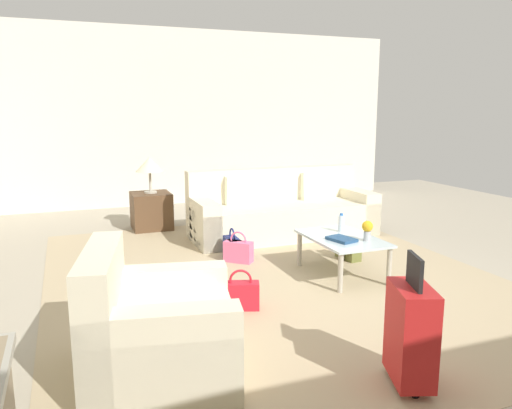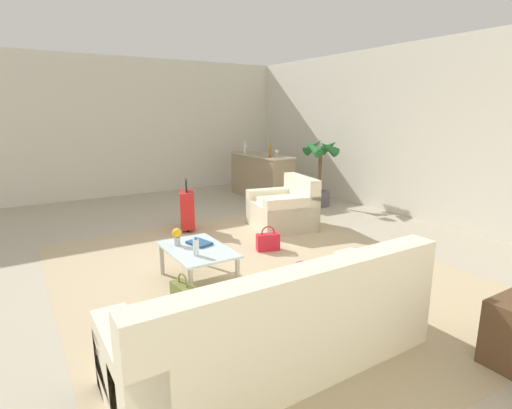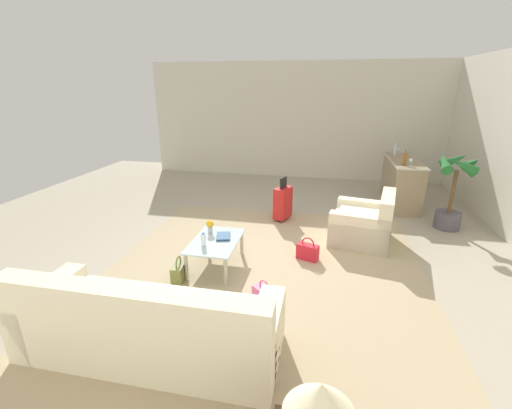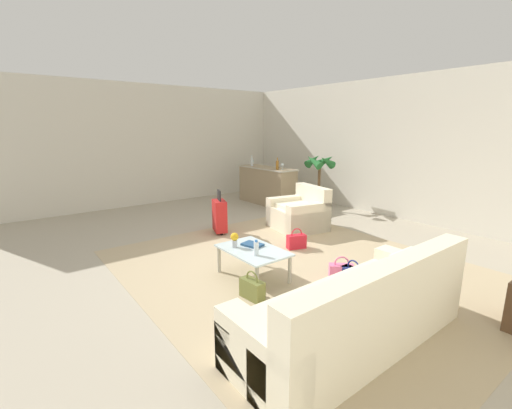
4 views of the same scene
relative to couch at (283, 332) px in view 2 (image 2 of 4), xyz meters
name	(u,v)px [view 2 (image 2 of 4)]	position (x,y,z in m)	size (l,w,h in m)	color
ground_plane	(221,263)	(-2.20, 0.60, -0.30)	(12.00, 12.00, 0.00)	#A89E89
wall_back	(428,133)	(-2.20, 4.66, 1.25)	(10.24, 0.12, 3.10)	beige
wall_left	(118,128)	(-7.26, 0.60, 1.25)	(0.12, 8.00, 3.10)	beige
area_rug	(259,275)	(-1.60, 0.80, -0.30)	(5.20, 4.40, 0.01)	tan
couch	(283,332)	(0.00, 0.00, 0.00)	(0.91, 2.49, 0.90)	beige
armchair	(285,210)	(-3.09, 2.27, -0.01)	(1.14, 1.09, 0.85)	beige
coffee_table	(197,253)	(-1.80, 0.10, 0.05)	(0.98, 0.64, 0.41)	silver
water_bottle	(196,247)	(-1.60, 0.00, 0.20)	(0.06, 0.06, 0.20)	silver
coffee_table_book	(199,243)	(-1.92, 0.18, 0.12)	(0.28, 0.19, 0.03)	navy
flower_vase	(177,235)	(-2.02, -0.05, 0.23)	(0.11, 0.11, 0.21)	#B2B7BC
bar_console	(261,176)	(-5.30, 3.20, 0.20)	(1.80, 0.60, 0.98)	#937F60
wine_glass_leftmost	(247,148)	(-5.92, 3.19, 0.78)	(0.08, 0.08, 0.15)	silver
wine_glass_left_of_centre	(277,152)	(-4.68, 3.19, 0.78)	(0.08, 0.08, 0.15)	silver
wine_bottle_clear	(245,148)	(-5.82, 3.09, 0.79)	(0.07, 0.07, 0.30)	silver
wine_bottle_amber	(271,152)	(-4.76, 3.09, 0.79)	(0.07, 0.07, 0.30)	brown
suitcase_red	(187,209)	(-3.80, 0.80, 0.05)	(0.45, 0.34, 0.85)	red
handbag_pink	(301,280)	(-0.98, 0.95, -0.18)	(0.32, 0.33, 0.36)	pink
handbag_olive	(183,295)	(-1.33, -0.27, -0.18)	(0.33, 0.17, 0.36)	olive
handbag_navy	(313,286)	(-0.81, 0.97, -0.18)	(0.32, 0.15, 0.36)	navy
handbag_red	(268,242)	(-2.27, 1.38, -0.18)	(0.24, 0.35, 0.36)	red
potted_palm	(320,171)	(-4.00, 3.80, 0.43)	(0.64, 0.64, 1.41)	#514C56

